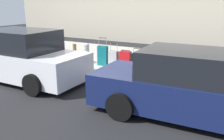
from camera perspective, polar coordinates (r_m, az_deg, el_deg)
The scene contains 15 objects.
ground_plane at distance 8.83m, azimuth -2.96°, elevation -1.16°, with size 40.00×40.00×0.00m, color black.
sidewalk_curb at distance 10.93m, azimuth 4.14°, elevation 2.45°, with size 18.00×5.00×0.14m, color #ADA89E.
suitcase_silver_0 at distance 8.13m, azimuth 24.11°, elevation -0.79°, with size 0.49×0.22×0.65m.
suitcase_teal_1 at distance 8.30m, azimuth 20.05°, elevation -0.39°, with size 0.51×0.27×0.83m.
suitcase_maroon_2 at distance 8.37m, azimuth 16.02°, elevation 0.37°, with size 0.49×0.23×0.91m.
suitcase_olive_3 at distance 8.43m, azimuth 12.00°, elevation 1.43°, with size 0.51×0.23×1.01m.
suitcase_navy_4 at distance 8.71m, azimuth 8.83°, elevation 1.44°, with size 0.36×0.25×0.80m.
suitcase_black_5 at distance 8.88m, azimuth 5.97°, elevation 1.88°, with size 0.40×0.20×0.82m.
suitcase_red_6 at distance 9.14m, azimuth 3.19°, elevation 2.40°, with size 0.42×0.24×0.70m.
suitcase_silver_7 at distance 9.35m, azimuth 0.42°, elevation 2.64°, with size 0.38×0.27×0.93m.
suitcase_teal_8 at distance 9.56m, azimuth -2.18°, elevation 3.39°, with size 0.40×0.25×1.10m.
fire_hydrant at distance 9.92m, azimuth -5.90°, elevation 4.06°, with size 0.39×0.21×0.83m.
bollard_post at distance 10.11m, azimuth -8.72°, elevation 3.90°, with size 0.15×0.15×0.78m, color brown.
parked_car_navy_0 at distance 5.70m, azimuth 19.42°, elevation -3.85°, with size 4.85×2.15×1.54m.
parked_car_white_1 at distance 8.62m, azimuth -20.53°, elevation 2.85°, with size 4.60×2.11×1.69m.
Camera 1 is at (-4.60, 7.10, 2.53)m, focal length 38.98 mm.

